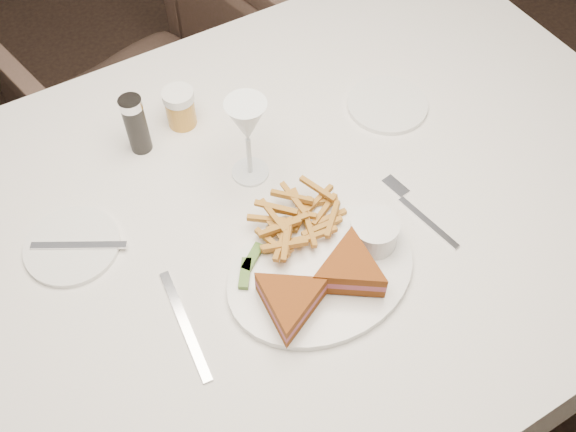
# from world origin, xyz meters

# --- Properties ---
(ground) EXTENTS (5.00, 5.00, 0.00)m
(ground) POSITION_xyz_m (0.00, 0.00, 0.00)
(ground) COLOR black
(ground) RESTS_ON ground
(table) EXTENTS (1.65, 1.21, 0.75)m
(table) POSITION_xyz_m (0.19, -0.36, 0.38)
(table) COLOR silver
(table) RESTS_ON ground
(chair_far) EXTENTS (0.88, 0.85, 0.72)m
(chair_far) POSITION_xyz_m (0.12, 0.45, 0.36)
(chair_far) COLOR #46332B
(chair_far) RESTS_ON ground
(table_setting) EXTENTS (0.81, 0.59, 0.18)m
(table_setting) POSITION_xyz_m (0.19, -0.41, 0.79)
(table_setting) COLOR white
(table_setting) RESTS_ON table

